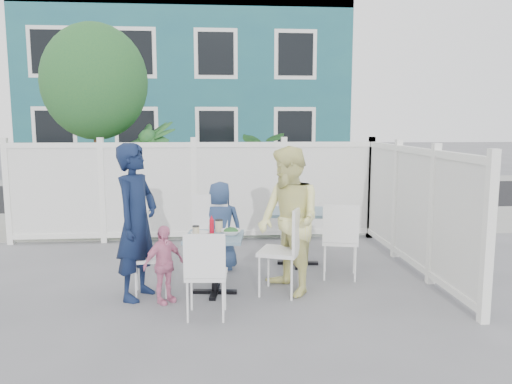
{
  "coord_description": "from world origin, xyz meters",
  "views": [
    {
      "loc": [
        0.44,
        -5.59,
        1.93
      ],
      "look_at": [
        0.92,
        0.25,
        1.1
      ],
      "focal_mm": 35.0,
      "sensor_mm": 36.0,
      "label": 1
    }
  ],
  "objects": [
    {
      "name": "chair_near",
      "position": [
        0.34,
        -0.89,
        0.51
      ],
      "size": [
        0.43,
        0.41,
        0.88
      ],
      "rotation": [
        0.0,
        0.0,
        -0.07
      ],
      "color": "white",
      "rests_on": "ground"
    },
    {
      "name": "chair_spare",
      "position": [
        1.95,
        0.25,
        0.55
      ],
      "size": [
        0.52,
        0.5,
        0.95
      ],
      "rotation": [
        0.0,
        0.0,
        -0.24
      ],
      "color": "white",
      "rests_on": "ground"
    },
    {
      "name": "ketchup_bottle",
      "position": [
        0.39,
        -0.07,
        0.75
      ],
      "size": [
        0.05,
        0.05,
        0.17
      ],
      "primitive_type": "cylinder",
      "color": "#B80A1F",
      "rests_on": "main_table"
    },
    {
      "name": "coffee_cup_a",
      "position": [
        0.22,
        -0.18,
        0.72
      ],
      "size": [
        0.07,
        0.07,
        0.11
      ],
      "primitive_type": "cylinder",
      "color": "beige",
      "rests_on": "main_table"
    },
    {
      "name": "potted_shrub_a",
      "position": [
        -0.71,
        3.1,
        0.97
      ],
      "size": [
        1.53,
        1.53,
        1.93
      ],
      "primitive_type": "imported",
      "rotation": [
        0.0,
        0.0,
        5.46
      ],
      "color": "#1A4F29",
      "rests_on": "ground"
    },
    {
      "name": "salt_shaker",
      "position": [
        0.37,
        0.12,
        0.7
      ],
      "size": [
        0.03,
        0.03,
        0.06
      ],
      "primitive_type": "cylinder",
      "color": "white",
      "rests_on": "main_table"
    },
    {
      "name": "potted_shrub_b",
      "position": [
        1.52,
        3.0,
        0.85
      ],
      "size": [
        1.64,
        1.45,
        1.71
      ],
      "primitive_type": "imported",
      "rotation": [
        0.0,
        0.0,
        3.06
      ],
      "color": "#1A4F29",
      "rests_on": "ground"
    },
    {
      "name": "man",
      "position": [
        -0.42,
        -0.2,
        0.85
      ],
      "size": [
        0.61,
        0.73,
        1.7
      ],
      "primitive_type": "imported",
      "rotation": [
        0.0,
        0.0,
        1.18
      ],
      "color": "#101B39",
      "rests_on": "ground"
    },
    {
      "name": "fence_right",
      "position": [
        3.0,
        0.6,
        0.78
      ],
      "size": [
        0.08,
        3.66,
        1.6
      ],
      "rotation": [
        0.0,
        0.0,
        1.57
      ],
      "color": "white",
      "rests_on": "ground"
    },
    {
      "name": "boy",
      "position": [
        0.49,
        0.79,
        0.58
      ],
      "size": [
        0.58,
        0.38,
        1.16
      ],
      "primitive_type": "imported",
      "rotation": [
        0.0,
        0.0,
        3.12
      ],
      "color": "navy",
      "rests_on": "ground"
    },
    {
      "name": "pepper_shaker",
      "position": [
        0.39,
        0.11,
        0.7
      ],
      "size": [
        0.03,
        0.03,
        0.06
      ],
      "primitive_type": "cylinder",
      "color": "black",
      "rests_on": "main_table"
    },
    {
      "name": "far_sidewalk",
      "position": [
        0.0,
        10.6,
        0.01
      ],
      "size": [
        24.0,
        1.6,
        0.01
      ],
      "primitive_type": "cube",
      "color": "gray",
      "rests_on": "ground"
    },
    {
      "name": "chair_left",
      "position": [
        -0.37,
        -0.13,
        0.51
      ],
      "size": [
        0.43,
        0.44,
        0.88
      ],
      "rotation": [
        0.0,
        0.0,
        -1.46
      ],
      "color": "white",
      "rests_on": "ground"
    },
    {
      "name": "plate_side",
      "position": [
        0.25,
        -0.02,
        0.68
      ],
      "size": [
        0.21,
        0.21,
        0.01
      ],
      "primitive_type": "cylinder",
      "color": "white",
      "rests_on": "main_table"
    },
    {
      "name": "spare_table",
      "position": [
        1.54,
        0.92,
        0.58
      ],
      "size": [
        0.8,
        0.8,
        0.74
      ],
      "rotation": [
        0.0,
        0.0,
        -0.14
      ],
      "color": "#3B6B7A",
      "rests_on": "ground"
    },
    {
      "name": "utility_cabinet",
      "position": [
        -2.21,
        4.0,
        0.69
      ],
      "size": [
        0.81,
        0.63,
        1.38
      ],
      "primitive_type": "cube",
      "rotation": [
        0.0,
        0.0,
        -0.14
      ],
      "color": "gold",
      "rests_on": "ground"
    },
    {
      "name": "main_table",
      "position": [
        0.42,
        -0.15,
        0.52
      ],
      "size": [
        0.7,
        0.7,
        0.67
      ],
      "rotation": [
        0.0,
        0.0,
        -0.12
      ],
      "color": "#3B6B7A",
      "rests_on": "ground"
    },
    {
      "name": "chair_right",
      "position": [
        1.23,
        -0.23,
        0.58
      ],
      "size": [
        0.57,
        0.58,
        0.99
      ],
      "rotation": [
        0.0,
        0.0,
        1.2
      ],
      "color": "white",
      "rests_on": "ground"
    },
    {
      "name": "building",
      "position": [
        -0.5,
        14.0,
        3.0
      ],
      "size": [
        11.0,
        6.0,
        6.0
      ],
      "color": "#1D5563",
      "rests_on": "ground"
    },
    {
      "name": "plate_main",
      "position": [
        0.39,
        -0.3,
        0.68
      ],
      "size": [
        0.26,
        0.26,
        0.02
      ],
      "primitive_type": "cylinder",
      "color": "white",
      "rests_on": "main_table"
    },
    {
      "name": "coffee_cup_b",
      "position": [
        0.47,
        0.05,
        0.73
      ],
      "size": [
        0.09,
        0.09,
        0.13
      ],
      "primitive_type": "cylinder",
      "color": "beige",
      "rests_on": "main_table"
    },
    {
      "name": "fence_back",
      "position": [
        0.1,
        2.4,
        0.78
      ],
      "size": [
        5.86,
        0.08,
        1.6
      ],
      "color": "white",
      "rests_on": "ground"
    },
    {
      "name": "ground",
      "position": [
        0.0,
        0.0,
        0.0
      ],
      "size": [
        80.0,
        80.0,
        0.0
      ],
      "primitive_type": "plane",
      "color": "slate"
    },
    {
      "name": "street",
      "position": [
        0.0,
        7.5,
        0.0
      ],
      "size": [
        24.0,
        5.0,
        0.01
      ],
      "primitive_type": "cube",
      "color": "black",
      "rests_on": "ground"
    },
    {
      "name": "tree",
      "position": [
        -1.6,
        3.3,
        2.59
      ],
      "size": [
        1.8,
        1.62,
        3.59
      ],
      "color": "#382316",
      "rests_on": "ground"
    },
    {
      "name": "toddler",
      "position": [
        -0.12,
        -0.39,
        0.42
      ],
      "size": [
        0.51,
        0.47,
        0.84
      ],
      "primitive_type": "imported",
      "rotation": [
        0.0,
        0.0,
        0.7
      ],
      "color": "pink",
      "rests_on": "ground"
    },
    {
      "name": "near_sidewalk",
      "position": [
        0.0,
        3.8,
        0.01
      ],
      "size": [
        24.0,
        2.6,
        0.01
      ],
      "primitive_type": "cube",
      "color": "gray",
      "rests_on": "ground"
    },
    {
      "name": "salad_bowl",
      "position": [
        0.61,
        -0.12,
        0.7
      ],
      "size": [
        0.22,
        0.22,
        0.05
      ],
      "primitive_type": "imported",
      "color": "white",
      "rests_on": "main_table"
    },
    {
      "name": "woman",
      "position": [
        1.25,
        -0.19,
        0.83
      ],
      "size": [
        0.9,
        0.99,
        1.66
      ],
      "primitive_type": "imported",
      "rotation": [
        0.0,
        0.0,
        -1.15
      ],
      "color": "#F5EE49",
      "rests_on": "ground"
    },
    {
      "name": "chair_back",
      "position": [
        0.35,
        0.62,
        0.58
      ],
      "size": [
        0.51,
        0.49,
        1.0
      ],
      "rotation": [
        0.0,
        0.0,
        3.01
      ],
      "color": "white",
      "rests_on": "ground"
    }
  ]
}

